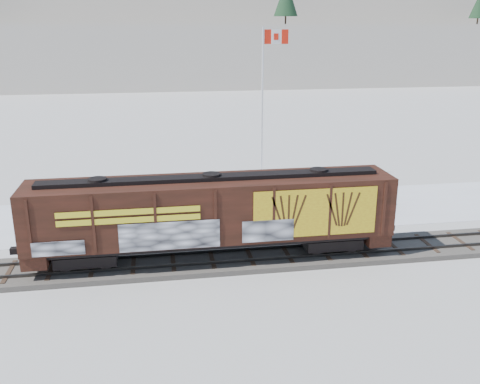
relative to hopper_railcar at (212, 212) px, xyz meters
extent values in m
plane|color=white|center=(3.93, 0.01, -2.84)|extent=(500.00, 500.00, 0.00)
cube|color=#59544C|center=(3.93, 0.01, -2.70)|extent=(50.00, 3.40, 0.28)
cube|color=#33302D|center=(3.93, -0.71, -2.48)|extent=(50.00, 0.10, 0.15)
cube|color=#33302D|center=(3.93, 0.73, -2.48)|extent=(50.00, 0.10, 0.15)
cube|color=white|center=(3.93, 7.51, -2.82)|extent=(40.00, 8.00, 0.03)
cube|color=white|center=(3.93, 95.01, 3.16)|extent=(360.00, 40.00, 12.00)
cube|color=white|center=(3.93, 125.01, 9.16)|extent=(360.00, 40.00, 24.00)
cube|color=white|center=(3.93, 160.01, 14.66)|extent=(360.00, 50.00, 35.00)
cone|color=#17311C|center=(73.93, 96.01, 13.59)|extent=(4.20, 4.20, 6.15)
cube|color=black|center=(-6.31, 0.01, -1.96)|extent=(3.00, 2.00, 0.90)
cube|color=black|center=(6.31, 0.01, -1.96)|extent=(3.00, 2.00, 0.90)
cylinder|color=black|center=(-7.26, -0.77, -1.96)|extent=(0.90, 0.12, 0.90)
cube|color=black|center=(0.00, 0.01, -1.43)|extent=(18.34, 2.40, 0.25)
cube|color=#39170F|center=(0.00, 0.01, 0.19)|extent=(18.34, 3.00, 3.00)
cube|color=black|center=(0.00, 0.01, 1.79)|extent=(16.88, 0.90, 0.20)
cube|color=yellow|center=(4.95, -1.53, 0.19)|extent=(6.24, 0.03, 2.43)
cube|color=yellow|center=(-4.04, -1.53, 0.54)|extent=(6.60, 0.02, 0.70)
cube|color=white|center=(-2.21, -1.54, -0.56)|extent=(4.77, 0.03, 1.40)
cylinder|color=silver|center=(5.24, 13.20, -2.74)|extent=(0.90, 0.90, 0.20)
cylinder|color=silver|center=(5.24, 13.20, 3.04)|extent=(0.14, 0.14, 11.75)
cube|color=red|center=(5.59, 13.20, 8.21)|extent=(0.50, 0.07, 1.00)
cube|color=white|center=(6.19, 13.20, 8.21)|extent=(0.70, 0.09, 1.00)
cube|color=red|center=(6.84, 13.20, 8.21)|extent=(0.50, 0.07, 1.00)
imported|color=#B1B3B9|center=(0.40, 7.57, -2.04)|extent=(4.54, 1.86, 1.54)
imported|color=silver|center=(1.55, 7.83, -2.09)|extent=(4.42, 1.75, 1.43)
imported|color=black|center=(10.82, 7.18, -2.10)|extent=(5.27, 3.39, 1.42)
camera|label=1|loc=(-2.73, -25.34, 9.01)|focal=40.00mm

